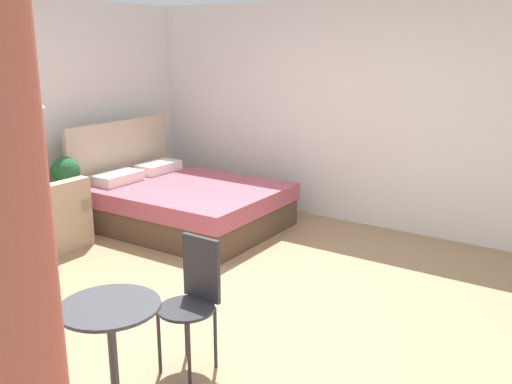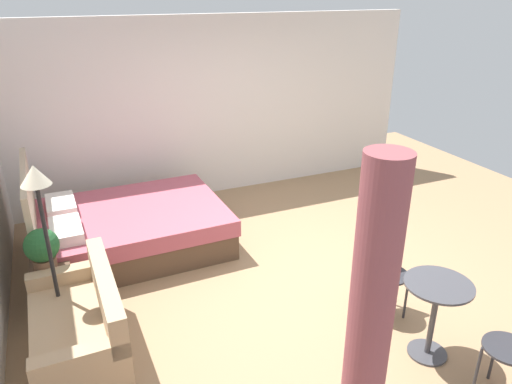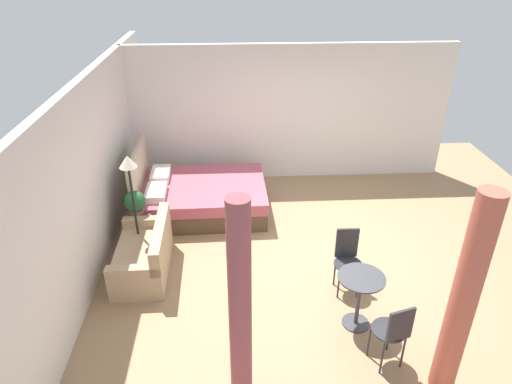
{
  "view_description": "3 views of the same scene",
  "coord_description": "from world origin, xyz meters",
  "px_view_note": "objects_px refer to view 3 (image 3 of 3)",
  "views": [
    {
      "loc": [
        -3.36,
        -2.59,
        2.11
      ],
      "look_at": [
        0.52,
        0.05,
        0.85
      ],
      "focal_mm": 38.93,
      "sensor_mm": 36.0,
      "label": 1
    },
    {
      "loc": [
        -3.95,
        2.32,
        2.95
      ],
      "look_at": [
        0.43,
        0.42,
        0.9
      ],
      "focal_mm": 33.66,
      "sensor_mm": 36.0,
      "label": 2
    },
    {
      "loc": [
        -5.65,
        1.1,
        4.1
      ],
      "look_at": [
        0.46,
        0.76,
        0.82
      ],
      "focal_mm": 31.97,
      "sensor_mm": 36.0,
      "label": 3
    }
  ],
  "objects_px": {
    "bed": "(199,196)",
    "potted_plant": "(135,203)",
    "balcony_table": "(360,292)",
    "nightstand": "(142,225)",
    "cafe_chair_near_window": "(394,330)",
    "cafe_chair_near_couch": "(347,255)",
    "couch": "(145,256)",
    "floor_lamp": "(131,182)"
  },
  "relations": [
    {
      "from": "floor_lamp",
      "to": "cafe_chair_near_window",
      "type": "bearing_deg",
      "value": -126.2
    },
    {
      "from": "bed",
      "to": "potted_plant",
      "type": "xyz_separation_m",
      "value": [
        -0.92,
        0.9,
        0.41
      ]
    },
    {
      "from": "bed",
      "to": "nightstand",
      "type": "bearing_deg",
      "value": 133.35
    },
    {
      "from": "bed",
      "to": "cafe_chair_near_couch",
      "type": "xyz_separation_m",
      "value": [
        -2.2,
        -2.08,
        0.25
      ]
    },
    {
      "from": "bed",
      "to": "floor_lamp",
      "type": "distance_m",
      "value": 1.81
    },
    {
      "from": "bed",
      "to": "floor_lamp",
      "type": "bearing_deg",
      "value": 147.82
    },
    {
      "from": "bed",
      "to": "balcony_table",
      "type": "relative_size",
      "value": 3.04
    },
    {
      "from": "potted_plant",
      "to": "cafe_chair_near_couch",
      "type": "relative_size",
      "value": 0.47
    },
    {
      "from": "nightstand",
      "to": "cafe_chair_near_couch",
      "type": "relative_size",
      "value": 0.6
    },
    {
      "from": "cafe_chair_near_window",
      "to": "cafe_chair_near_couch",
      "type": "height_order",
      "value": "cafe_chair_near_couch"
    },
    {
      "from": "couch",
      "to": "balcony_table",
      "type": "distance_m",
      "value": 3.0
    },
    {
      "from": "nightstand",
      "to": "balcony_table",
      "type": "xyz_separation_m",
      "value": [
        -2.07,
        -2.93,
        0.27
      ]
    },
    {
      "from": "nightstand",
      "to": "couch",
      "type": "bearing_deg",
      "value": -167.42
    },
    {
      "from": "potted_plant",
      "to": "cafe_chair_near_window",
      "type": "distance_m",
      "value": 4.11
    },
    {
      "from": "nightstand",
      "to": "cafe_chair_near_window",
      "type": "xyz_separation_m",
      "value": [
        -2.74,
        -3.12,
        0.31
      ]
    },
    {
      "from": "potted_plant",
      "to": "balcony_table",
      "type": "height_order",
      "value": "potted_plant"
    },
    {
      "from": "floor_lamp",
      "to": "cafe_chair_near_window",
      "type": "height_order",
      "value": "floor_lamp"
    },
    {
      "from": "bed",
      "to": "nightstand",
      "type": "xyz_separation_m",
      "value": [
        -0.82,
        0.86,
        -0.05
      ]
    },
    {
      "from": "couch",
      "to": "balcony_table",
      "type": "bearing_deg",
      "value": -113.72
    },
    {
      "from": "couch",
      "to": "cafe_chair_near_window",
      "type": "xyz_separation_m",
      "value": [
        -1.87,
        -2.93,
        0.28
      ]
    },
    {
      "from": "couch",
      "to": "nightstand",
      "type": "height_order",
      "value": "couch"
    },
    {
      "from": "cafe_chair_near_window",
      "to": "floor_lamp",
      "type": "bearing_deg",
      "value": 53.8
    },
    {
      "from": "couch",
      "to": "potted_plant",
      "type": "height_order",
      "value": "potted_plant"
    },
    {
      "from": "cafe_chair_near_window",
      "to": "cafe_chair_near_couch",
      "type": "distance_m",
      "value": 1.37
    },
    {
      "from": "potted_plant",
      "to": "bed",
      "type": "bearing_deg",
      "value": -44.34
    },
    {
      "from": "cafe_chair_near_couch",
      "to": "balcony_table",
      "type": "bearing_deg",
      "value": 179.2
    },
    {
      "from": "bed",
      "to": "couch",
      "type": "height_order",
      "value": "bed"
    },
    {
      "from": "potted_plant",
      "to": "balcony_table",
      "type": "distance_m",
      "value": 3.56
    },
    {
      "from": "bed",
      "to": "balcony_table",
      "type": "distance_m",
      "value": 3.56
    },
    {
      "from": "couch",
      "to": "balcony_table",
      "type": "height_order",
      "value": "couch"
    },
    {
      "from": "nightstand",
      "to": "floor_lamp",
      "type": "distance_m",
      "value": 1.12
    },
    {
      "from": "floor_lamp",
      "to": "balcony_table",
      "type": "height_order",
      "value": "floor_lamp"
    },
    {
      "from": "nightstand",
      "to": "cafe_chair_near_window",
      "type": "distance_m",
      "value": 4.16
    },
    {
      "from": "bed",
      "to": "nightstand",
      "type": "distance_m",
      "value": 1.19
    },
    {
      "from": "bed",
      "to": "nightstand",
      "type": "relative_size",
      "value": 4.08
    },
    {
      "from": "balcony_table",
      "to": "couch",
      "type": "bearing_deg",
      "value": 66.28
    },
    {
      "from": "floor_lamp",
      "to": "balcony_table",
      "type": "distance_m",
      "value": 3.38
    },
    {
      "from": "potted_plant",
      "to": "floor_lamp",
      "type": "relative_size",
      "value": 0.26
    },
    {
      "from": "nightstand",
      "to": "potted_plant",
      "type": "bearing_deg",
      "value": 162.91
    },
    {
      "from": "bed",
      "to": "floor_lamp",
      "type": "relative_size",
      "value": 1.34
    },
    {
      "from": "bed",
      "to": "cafe_chair_near_couch",
      "type": "relative_size",
      "value": 2.46
    },
    {
      "from": "couch",
      "to": "cafe_chair_near_couch",
      "type": "distance_m",
      "value": 2.81
    }
  ]
}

